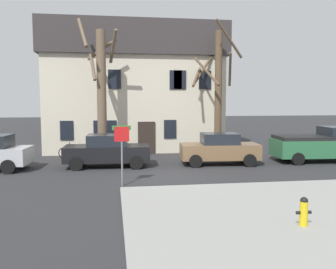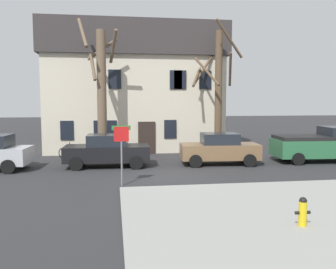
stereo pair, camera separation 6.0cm
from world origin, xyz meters
name	(u,v)px [view 2 (the right image)]	position (x,y,z in m)	size (l,w,h in m)	color
ground_plane	(167,175)	(0.00, 0.00, 0.00)	(120.00, 120.00, 0.00)	#2D2D30
sidewalk_slab	(327,217)	(3.79, -6.89, 0.06)	(11.98, 8.75, 0.12)	#999993
building_main	(134,87)	(-0.93, 10.59, 4.41)	(12.37, 7.82, 8.64)	beige
tree_bare_near	(101,90)	(-3.09, 4.92, 4.09)	(2.33, 2.35, 8.22)	brown
tree_bare_mid	(217,88)	(4.04, 5.71, 4.22)	(3.21, 3.34, 8.22)	brown
car_black_sedan	(107,151)	(-2.77, 2.62, 0.85)	(4.43, 2.13, 1.70)	black
car_brown_sedan	(219,149)	(3.25, 2.42, 0.85)	(4.32, 2.20, 1.71)	brown
pickup_truck_green	(323,145)	(9.33, 2.47, 0.96)	(5.55, 2.59, 1.98)	#2D6B42
fire_hydrant	(303,211)	(2.59, -7.64, 0.53)	(0.42, 0.22, 0.79)	gold
street_sign_pole	(121,144)	(-2.10, -1.85, 1.74)	(0.76, 0.07, 2.47)	slate
bicycle_leaning	(73,153)	(-4.84, 5.36, 0.37)	(1.70, 0.53, 1.03)	black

